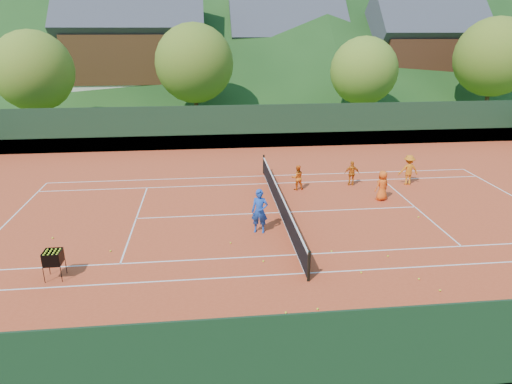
{
  "coord_description": "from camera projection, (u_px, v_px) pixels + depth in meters",
  "views": [
    {
      "loc": [
        -3.15,
        -18.92,
        7.91
      ],
      "look_at": [
        -1.1,
        0.0,
        1.05
      ],
      "focal_mm": 32.0,
      "sensor_mm": 36.0,
      "label": 1
    }
  ],
  "objects": [
    {
      "name": "tree_d",
      "position": [
        494.0,
        57.0,
        39.77
      ],
      "size": [
        6.8,
        6.8,
        8.93
      ],
      "color": "#42291A",
      "rests_on": "ground"
    },
    {
      "name": "tennis_ball_13",
      "position": [
        263.0,
        261.0,
        16.31
      ],
      "size": [
        0.07,
        0.07,
        0.07
      ],
      "primitive_type": "sphere",
      "color": "#C8E926",
      "rests_on": "clay_court"
    },
    {
      "name": "ball_hopper",
      "position": [
        53.0,
        258.0,
        15.02
      ],
      "size": [
        0.57,
        0.57,
        1.0
      ],
      "color": "black",
      "rests_on": "clay_court"
    },
    {
      "name": "tree_b",
      "position": [
        194.0,
        63.0,
        37.24
      ],
      "size": [
        6.4,
        6.4,
        8.4
      ],
      "color": "#3C2618",
      "rests_on": "ground"
    },
    {
      "name": "chalet_left",
      "position": [
        136.0,
        52.0,
        45.83
      ],
      "size": [
        13.8,
        9.93,
        12.92
      ],
      "color": "beige",
      "rests_on": "ground"
    },
    {
      "name": "student_a",
      "position": [
        297.0,
        178.0,
        23.44
      ],
      "size": [
        0.67,
        0.54,
        1.3
      ],
      "primitive_type": "imported",
      "rotation": [
        0.0,
        0.0,
        3.23
      ],
      "color": "orange",
      "rests_on": "clay_court"
    },
    {
      "name": "tennis_ball_17",
      "position": [
        111.0,
        251.0,
        17.05
      ],
      "size": [
        0.07,
        0.07,
        0.07
      ],
      "primitive_type": "sphere",
      "color": "#C8E926",
      "rests_on": "clay_court"
    },
    {
      "name": "tennis_ball_10",
      "position": [
        419.0,
        279.0,
        15.15
      ],
      "size": [
        0.07,
        0.07,
        0.07
      ],
      "primitive_type": "sphere",
      "color": "#C8E926",
      "rests_on": "clay_court"
    },
    {
      "name": "chalet_mid",
      "position": [
        286.0,
        56.0,
        51.42
      ],
      "size": [
        12.65,
        8.82,
        11.45
      ],
      "color": "beige",
      "rests_on": "ground"
    },
    {
      "name": "tennis_ball_3",
      "position": [
        170.0,
        346.0,
        11.96
      ],
      "size": [
        0.07,
        0.07,
        0.07
      ],
      "primitive_type": "sphere",
      "color": "#C8E926",
      "rests_on": "clay_court"
    },
    {
      "name": "tennis_ball_4",
      "position": [
        53.0,
        238.0,
        18.1
      ],
      "size": [
        0.07,
        0.07,
        0.07
      ],
      "primitive_type": "sphere",
      "color": "#C8E926",
      "rests_on": "clay_court"
    },
    {
      "name": "clay_court",
      "position": [
        280.0,
        213.0,
        20.7
      ],
      "size": [
        40.0,
        24.0,
        0.02
      ],
      "primitive_type": "cube",
      "color": "#B73D1D",
      "rests_on": "ground"
    },
    {
      "name": "student_b",
      "position": [
        352.0,
        173.0,
        24.07
      ],
      "size": [
        0.81,
        0.41,
        1.33
      ],
      "primitive_type": "imported",
      "rotation": [
        0.0,
        0.0,
        3.02
      ],
      "color": "#D16412",
      "rests_on": "clay_court"
    },
    {
      "name": "tennis_ball_9",
      "position": [
        274.0,
        346.0,
        11.97
      ],
      "size": [
        0.07,
        0.07,
        0.07
      ],
      "primitive_type": "sphere",
      "color": "#C8E926",
      "rests_on": "clay_court"
    },
    {
      "name": "tennis_ball_6",
      "position": [
        332.0,
        251.0,
        17.03
      ],
      "size": [
        0.07,
        0.07,
        0.07
      ],
      "primitive_type": "sphere",
      "color": "#C8E926",
      "rests_on": "clay_court"
    },
    {
      "name": "coach",
      "position": [
        260.0,
        211.0,
        18.42
      ],
      "size": [
        0.75,
        0.58,
        1.84
      ],
      "primitive_type": "imported",
      "rotation": [
        0.0,
        0.0,
        -0.24
      ],
      "color": "#1A45AD",
      "rests_on": "clay_court"
    },
    {
      "name": "student_c",
      "position": [
        382.0,
        186.0,
        21.96
      ],
      "size": [
        0.84,
        0.7,
        1.48
      ],
      "primitive_type": "imported",
      "rotation": [
        0.0,
        0.0,
        3.51
      ],
      "color": "#F35B15",
      "rests_on": "clay_court"
    },
    {
      "name": "ground",
      "position": [
        280.0,
        213.0,
        20.7
      ],
      "size": [
        400.0,
        400.0,
        0.0
      ],
      "primitive_type": "plane",
      "color": "#2E5119",
      "rests_on": "ground"
    },
    {
      "name": "tennis_ball_15",
      "position": [
        418.0,
        217.0,
        20.11
      ],
      "size": [
        0.07,
        0.07,
        0.07
      ],
      "primitive_type": "sphere",
      "color": "#C8E926",
      "rests_on": "clay_court"
    },
    {
      "name": "tree_a",
      "position": [
        33.0,
        71.0,
        34.26
      ],
      "size": [
        6.0,
        6.0,
        7.88
      ],
      "color": "#3D2518",
      "rests_on": "ground"
    },
    {
      "name": "tennis_ball_1",
      "position": [
        440.0,
        290.0,
        14.49
      ],
      "size": [
        0.07,
        0.07,
        0.07
      ],
      "primitive_type": "sphere",
      "color": "#C8E926",
      "rests_on": "clay_court"
    },
    {
      "name": "chalet_right",
      "position": [
        421.0,
        54.0,
        49.01
      ],
      "size": [
        11.5,
        8.82,
        11.91
      ],
      "color": "beige",
      "rests_on": "ground"
    },
    {
      "name": "tennis_ball_0",
      "position": [
        507.0,
        327.0,
        12.71
      ],
      "size": [
        0.07,
        0.07,
        0.07
      ],
      "primitive_type": "sphere",
      "color": "#C8E926",
      "rests_on": "clay_court"
    },
    {
      "name": "tennis_ball_8",
      "position": [
        56.0,
        261.0,
        16.31
      ],
      "size": [
        0.07,
        0.07,
        0.07
      ],
      "primitive_type": "sphere",
      "color": "#C8E926",
      "rests_on": "clay_court"
    },
    {
      "name": "tree_c",
      "position": [
        364.0,
        71.0,
        37.95
      ],
      "size": [
        5.6,
        5.6,
        7.35
      ],
      "color": "#3F2619",
      "rests_on": "ground"
    },
    {
      "name": "tennis_ball_11",
      "position": [
        318.0,
        309.0,
        13.53
      ],
      "size": [
        0.07,
        0.07,
        0.07
      ],
      "primitive_type": "sphere",
      "color": "#C8E926",
      "rests_on": "clay_court"
    },
    {
      "name": "tennis_ball_7",
      "position": [
        495.0,
        309.0,
        13.52
      ],
      "size": [
        0.07,
        0.07,
        0.07
      ],
      "primitive_type": "sphere",
      "color": "#C8E926",
      "rests_on": "clay_court"
    },
    {
      "name": "student_d",
      "position": [
        409.0,
        170.0,
        24.17
      ],
      "size": [
        1.06,
        0.63,
        1.61
      ],
      "primitive_type": "imported",
      "rotation": [
        0.0,
        0.0,
        3.11
      ],
      "color": "orange",
      "rests_on": "clay_court"
    },
    {
      "name": "tennis_ball_12",
      "position": [
        286.0,
        313.0,
        13.36
      ],
      "size": [
        0.07,
        0.07,
        0.07
      ],
      "primitive_type": "sphere",
      "color": "#C8E926",
      "rests_on": "clay_court"
    },
    {
      "name": "tennis_ball_14",
      "position": [
        0.0,
        352.0,
        11.74
      ],
      "size": [
        0.07,
        0.07,
        0.07
      ],
      "primitive_type": "sphere",
      "color": "#C8E926",
      "rests_on": "clay_court"
    },
    {
      "name": "tennis_net",
      "position": [
        280.0,
        202.0,
        20.52
      ],
      "size": [
        0.1,
        12.07,
        1.1
      ],
      "color": "black",
      "rests_on": "clay_court"
    },
    {
      "name": "tennis_ball_16",
      "position": [
        231.0,
        243.0,
        17.7
      ],
      "size": [
        0.07,
        0.07,
        0.07
      ],
      "primitive_type": "sphere",
      "color": "#C8E926",
      "rests_on": "clay_court"
    },
    {
      "name": "tennis_ball_5",
      "position": [
        388.0,
        256.0,
        16.67
      ],
      "size": [
        0.07,
        0.07,
        0.07
      ],
      "primitive_type": "sphere",
      "color": "#C8E926",
      "rests_on": "clay_court"
    },
    {
      "name": "tennis_ball_2",
      "position": [
        361.0,
        273.0,
        15.55
      ],
      "size": [
        0.07,
        0.07,
        0.07
      ],
      "primitive_type": "sphere",
      "color": "#C8E926",
      "rests_on": "clay_court"
    },
    {
      "name": "court_lines",
      "position": [
        280.0,
        212.0,
        20.69
      ],
      "size": [
        23.83,
        11.03,
        0.0
      ],
      "color": "white",
      "rests_on": "clay_court"
    },
    {
      "name": "perimeter_fence",
      "position": [
        280.0,
        187.0,
        20.27
      ],
      "size": [
        40.4,
        24.24,
        3.0
      ],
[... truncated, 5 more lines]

